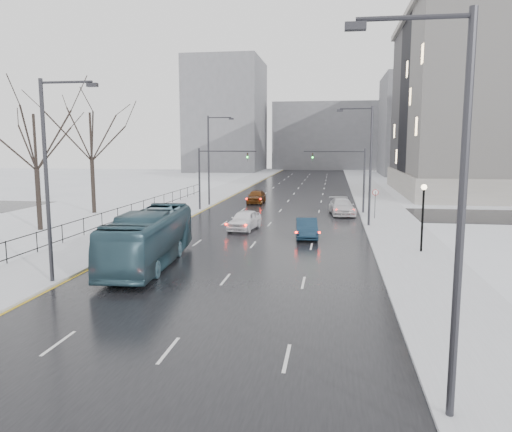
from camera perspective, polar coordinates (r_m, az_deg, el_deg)
The scene contains 24 objects.
road at distance 62.95m, azimuth 3.86°, elevation 1.92°, with size 16.00×150.00×0.04m, color black.
cross_road at distance 51.09m, azimuth 2.70°, elevation 0.45°, with size 130.00×10.00×0.04m, color black.
sidewalk_left at distance 64.69m, azimuth -5.45°, elevation 2.12°, with size 5.00×150.00×0.16m, color silver.
sidewalk_right at distance 62.93m, azimuth 13.44°, elevation 1.76°, with size 5.00×150.00×0.16m, color silver.
park_strip at distance 67.65m, azimuth -13.28°, elevation 2.19°, with size 14.00×150.00×0.12m, color white.
tree_park_d at distance 43.65m, azimuth -23.40°, elevation -1.59°, with size 8.75×8.75×12.50m, color black, non-canonical shape.
tree_park_e at distance 52.45m, azimuth -17.99°, elevation 0.24°, with size 9.45×9.45×13.50m, color black, non-canonical shape.
iron_fence at distance 37.67m, azimuth -20.51°, elevation -1.49°, with size 0.06×70.00×1.30m.
streetlight_r_near at distance 12.72m, azimuth 21.49°, elevation 1.72°, with size 2.95×0.25×10.00m.
streetlight_r_mid at distance 42.45m, azimuth 12.66°, elevation 6.27°, with size 2.95×0.25×10.00m.
streetlight_l_near at distance 26.15m, azimuth -22.45°, elevation 4.73°, with size 2.95×0.25×10.00m.
streetlight_l_far at distance 56.01m, azimuth -5.22°, elevation 6.86°, with size 2.95×0.25×10.00m.
lamppost_r_mid at distance 33.07m, azimuth 18.55°, elevation 0.88°, with size 0.36×0.36×4.28m.
mast_signal_right at distance 50.46m, azimuth 11.06°, elevation 4.88°, with size 6.10×0.33×6.50m.
mast_signal_left at distance 51.99m, azimuth -5.36°, elevation 5.09°, with size 6.10×0.33×6.50m.
no_uturn_sign at distance 46.73m, azimuth 13.48°, elevation 2.32°, with size 0.60×0.06×2.70m.
bldg_far_right at distance 119.57m, azimuth 20.01°, elevation 9.70°, with size 24.00×20.00×22.00m, color slate.
bldg_far_left at distance 130.44m, azimuth -3.39°, elevation 11.33°, with size 18.00×22.00×28.00m, color slate.
bldg_far_center at distance 142.36m, azimuth 8.36°, elevation 8.99°, with size 30.00×18.00×18.00m, color slate.
bus at distance 29.17m, azimuth -12.08°, elevation -2.49°, with size 2.62×11.19×3.12m, color #31515F.
sedan_center_near at distance 40.39m, azimuth -1.32°, elevation -0.46°, with size 1.86×4.63×1.58m, color white.
sedan_right_near at distance 37.09m, azimuth 5.80°, elevation -1.38°, with size 1.53×4.39×1.45m, color #152B40.
sedan_right_far at distance 49.69m, azimuth 9.77°, elevation 1.07°, with size 2.21×5.45×1.58m, color silver.
sedan_center_far at distance 58.46m, azimuth 0.04°, elevation 2.25°, with size 1.87×4.66×1.59m, color #592D0F.
Camera 1 is at (5.36, -2.34, 6.94)m, focal length 35.00 mm.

